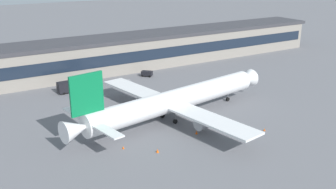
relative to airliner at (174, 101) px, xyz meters
name	(u,v)px	position (x,y,z in m)	size (l,w,h in m)	color
ground_plane	(203,115)	(7.94, -1.42, -4.83)	(600.00, 600.00, 0.00)	slate
terminal_building	(118,53)	(7.94, 49.93, 1.08)	(173.46, 16.50, 11.77)	gray
airliner	(174,101)	(0.00, 0.00, 0.00)	(58.93, 50.80, 15.87)	white
baggage_tug	(147,73)	(12.18, 36.51, -3.74)	(3.92, 4.00, 1.85)	black
fuel_truck	(71,86)	(-14.68, 33.54, -2.95)	(8.46, 2.99, 3.35)	black
pushback_tractor	(127,84)	(1.49, 29.10, -3.78)	(3.52, 5.23, 1.75)	gray
traffic_cone_0	(123,147)	(-17.43, -8.18, -4.53)	(0.48, 0.48, 0.59)	#F2590C
traffic_cone_1	(158,151)	(-12.17, -13.31, -4.46)	(0.59, 0.59, 0.74)	#F2590C
traffic_cone_2	(197,132)	(-0.24, -10.09, -4.47)	(0.58, 0.58, 0.73)	#F2590C
traffic_cone_3	(264,130)	(14.05, -16.73, -4.54)	(0.47, 0.47, 0.59)	#F2590C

